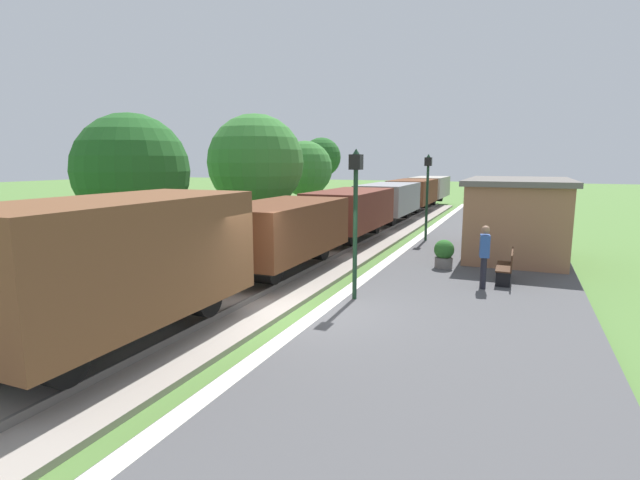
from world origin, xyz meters
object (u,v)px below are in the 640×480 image
Objects in this scene: lamp_post_far at (428,181)px; tree_trackside_mid at (132,171)px; person_waiting at (484,254)px; potted_planter at (444,253)px; tree_field_distant at (321,158)px; tree_field_left at (305,169)px; freight_train at (367,207)px; bench_down_platform at (513,224)px; lamp_post_near at (356,197)px; tree_trackside_far at (256,163)px; station_hut at (517,217)px; bench_near_hut at (507,266)px.

tree_trackside_mid reaches higher than lamp_post_far.
potted_planter is at bearing -65.73° from person_waiting.
tree_trackside_mid is 0.98× the size of tree_field_distant.
freight_train is at bearing -28.09° from tree_field_left.
tree_field_left is at bearing 85.47° from tree_trackside_mid.
bench_down_platform is 16.56m from tree_field_distant.
tree_field_left is at bearing -73.53° from tree_field_distant.
bench_down_platform is 11.39m from tree_field_left.
tree_field_distant reaches higher than tree_field_left.
tree_trackside_far is at bearing 133.76° from lamp_post_near.
potted_planter is at bearing -73.51° from lamp_post_far.
tree_field_distant is (-10.10, 12.47, 1.12)m from lamp_post_far.
tree_field_left reaches higher than freight_train.
tree_field_left is at bearing 151.74° from station_hut.
lamp_post_far is 8.71m from tree_field_left.
tree_trackside_far is at bearing -178.40° from station_hut.
station_hut is 1.08× the size of tree_field_distant.
tree_field_left is (-0.53, 6.34, -0.36)m from tree_trackside_far.
tree_trackside_far reaches higher than bench_down_platform.
bench_near_hut is 2.27m from potted_planter.
freight_train is 10.59× the size of lamp_post_far.
potted_planter is 0.16× the size of tree_trackside_far.
potted_planter is 10.82m from tree_trackside_mid.
lamp_post_near is 1.00× the size of lamp_post_far.
person_waiting is at bearing 3.31° from tree_trackside_mid.
potted_planter is 5.16m from lamp_post_near.
lamp_post_near is at bearing -65.42° from tree_field_distant.
tree_trackside_far is at bearing -151.78° from bench_down_platform.
freight_train is 5.96m from tree_trackside_far.
station_hut is at bearing -28.38° from freight_train.
bench_near_hut is at bearing -50.74° from freight_train.
lamp_post_near is 9.61m from lamp_post_far.
freight_train is 10.54m from bench_near_hut.
lamp_post_far is at bearing -29.21° from freight_train.
bench_near_hut is 1.19m from person_waiting.
person_waiting is (-0.72, -5.40, -0.47)m from station_hut.
potted_planter is (-2.07, -3.26, -0.93)m from station_hut.
station_hut is 6.33× the size of potted_planter.
lamp_post_near is at bearing -90.00° from lamp_post_far.
bench_down_platform is at bearing 45.33° from lamp_post_far.
potted_planter is at bearing -122.46° from station_hut.
potted_planter is at bearing -18.93° from tree_trackside_far.
bench_down_platform is at bearing 28.22° from tree_trackside_far.
tree_field_left is (-7.64, 4.16, 0.42)m from lamp_post_far.
lamp_post_near is 10.31m from tree_trackside_far.
tree_field_distant is at bearing 114.58° from lamp_post_near.
freight_train is at bearing 45.44° from tree_trackside_far.
lamp_post_near is at bearing -46.24° from tree_trackside_far.
tree_field_distant reaches higher than tree_trackside_mid.
freight_train is 7.29× the size of tree_field_distant.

